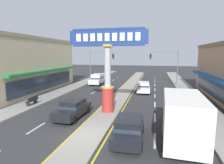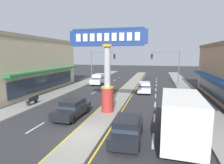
{
  "view_description": "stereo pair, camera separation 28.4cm",
  "coord_description": "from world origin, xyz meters",
  "px_view_note": "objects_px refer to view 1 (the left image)",
  "views": [
    {
      "loc": [
        4.16,
        -10.97,
        5.49
      ],
      "look_at": [
        -0.15,
        7.49,
        2.6
      ],
      "focal_mm": 29.25,
      "sensor_mm": 36.0,
      "label": 1
    },
    {
      "loc": [
        4.43,
        -10.91,
        5.49
      ],
      "look_at": [
        -0.15,
        7.49,
        2.6
      ],
      "focal_mm": 29.25,
      "sensor_mm": 36.0,
      "label": 2
    }
  ],
  "objects_px": {
    "sedan_far_right_lane": "(129,128)",
    "suv_mid_left_lane": "(97,79)",
    "district_sign": "(108,69)",
    "sedan_far_left_oncoming": "(143,87)",
    "traffic_light_left_side": "(99,61)",
    "box_truck_near_right_lane": "(181,115)",
    "storefront_left": "(19,65)",
    "traffic_light_right_side": "(167,61)",
    "sedan_near_left_lane": "(73,108)",
    "street_bench": "(32,100)"
  },
  "relations": [
    {
      "from": "sedan_near_left_lane",
      "to": "street_bench",
      "type": "xyz_separation_m",
      "value": [
        -5.69,
        2.13,
        -0.14
      ]
    },
    {
      "from": "sedan_far_right_lane",
      "to": "storefront_left",
      "type": "bearing_deg",
      "value": 145.98
    },
    {
      "from": "sedan_far_left_oncoming",
      "to": "district_sign",
      "type": "bearing_deg",
      "value": -104.73
    },
    {
      "from": "storefront_left",
      "to": "suv_mid_left_lane",
      "type": "xyz_separation_m",
      "value": [
        9.48,
        8.37,
        -2.95
      ]
    },
    {
      "from": "traffic_light_left_side",
      "to": "sedan_far_right_lane",
      "type": "xyz_separation_m",
      "value": [
        8.97,
        -22.51,
        -3.46
      ]
    },
    {
      "from": "district_sign",
      "to": "storefront_left",
      "type": "relative_size",
      "value": 0.41
    },
    {
      "from": "district_sign",
      "to": "sedan_near_left_lane",
      "type": "xyz_separation_m",
      "value": [
        -2.69,
        -1.84,
        -3.42
      ]
    },
    {
      "from": "district_sign",
      "to": "suv_mid_left_lane",
      "type": "relative_size",
      "value": 1.65
    },
    {
      "from": "suv_mid_left_lane",
      "to": "traffic_light_left_side",
      "type": "bearing_deg",
      "value": 98.61
    },
    {
      "from": "sedan_far_right_lane",
      "to": "suv_mid_left_lane",
      "type": "xyz_separation_m",
      "value": [
        -8.69,
        20.64,
        0.2
      ]
    },
    {
      "from": "traffic_light_left_side",
      "to": "street_bench",
      "type": "xyz_separation_m",
      "value": [
        -2.1,
        -17.19,
        -3.6
      ]
    },
    {
      "from": "traffic_light_right_side",
      "to": "suv_mid_left_lane",
      "type": "xyz_separation_m",
      "value": [
        -12.27,
        -1.53,
        -3.26
      ]
    },
    {
      "from": "district_sign",
      "to": "traffic_light_left_side",
      "type": "height_order",
      "value": "district_sign"
    },
    {
      "from": "storefront_left",
      "to": "traffic_light_right_side",
      "type": "bearing_deg",
      "value": 24.46
    },
    {
      "from": "box_truck_near_right_lane",
      "to": "sedan_far_left_oncoming",
      "type": "height_order",
      "value": "box_truck_near_right_lane"
    },
    {
      "from": "street_bench",
      "to": "sedan_far_right_lane",
      "type": "bearing_deg",
      "value": -25.68
    },
    {
      "from": "traffic_light_left_side",
      "to": "sedan_far_right_lane",
      "type": "height_order",
      "value": "traffic_light_left_side"
    },
    {
      "from": "traffic_light_right_side",
      "to": "sedan_near_left_lane",
      "type": "xyz_separation_m",
      "value": [
        -8.97,
        -18.98,
        -3.46
      ]
    },
    {
      "from": "traffic_light_left_side",
      "to": "sedan_near_left_lane",
      "type": "bearing_deg",
      "value": -79.48
    },
    {
      "from": "traffic_light_left_side",
      "to": "sedan_far_right_lane",
      "type": "distance_m",
      "value": 24.48
    },
    {
      "from": "box_truck_near_right_lane",
      "to": "sedan_far_right_lane",
      "type": "bearing_deg",
      "value": -167.03
    },
    {
      "from": "district_sign",
      "to": "suv_mid_left_lane",
      "type": "bearing_deg",
      "value": 111.01
    },
    {
      "from": "suv_mid_left_lane",
      "to": "sedan_far_right_lane",
      "type": "bearing_deg",
      "value": -67.17
    },
    {
      "from": "storefront_left",
      "to": "traffic_light_left_side",
      "type": "xyz_separation_m",
      "value": [
        9.2,
        10.24,
        0.31
      ]
    },
    {
      "from": "sedan_far_left_oncoming",
      "to": "storefront_left",
      "type": "bearing_deg",
      "value": -170.59
    },
    {
      "from": "traffic_light_right_side",
      "to": "suv_mid_left_lane",
      "type": "bearing_deg",
      "value": -172.89
    },
    {
      "from": "street_bench",
      "to": "suv_mid_left_lane",
      "type": "bearing_deg",
      "value": 81.16
    },
    {
      "from": "district_sign",
      "to": "sedan_far_left_oncoming",
      "type": "height_order",
      "value": "district_sign"
    },
    {
      "from": "traffic_light_left_side",
      "to": "sedan_near_left_lane",
      "type": "xyz_separation_m",
      "value": [
        3.59,
        -19.32,
        -3.46
      ]
    },
    {
      "from": "box_truck_near_right_lane",
      "to": "traffic_light_right_side",
      "type": "bearing_deg",
      "value": 89.07
    },
    {
      "from": "box_truck_near_right_lane",
      "to": "suv_mid_left_lane",
      "type": "relative_size",
      "value": 1.51
    },
    {
      "from": "traffic_light_right_side",
      "to": "box_truck_near_right_lane",
      "type": "height_order",
      "value": "traffic_light_right_side"
    },
    {
      "from": "traffic_light_left_side",
      "to": "sedan_far_left_oncoming",
      "type": "xyz_separation_m",
      "value": [
        8.97,
        -7.23,
        -3.46
      ]
    },
    {
      "from": "box_truck_near_right_lane",
      "to": "street_bench",
      "type": "relative_size",
      "value": 4.36
    },
    {
      "from": "traffic_light_left_side",
      "to": "suv_mid_left_lane",
      "type": "bearing_deg",
      "value": -81.39
    },
    {
      "from": "sedan_far_right_lane",
      "to": "street_bench",
      "type": "xyz_separation_m",
      "value": [
        -11.07,
        5.32,
        -0.14
      ]
    },
    {
      "from": "street_bench",
      "to": "sedan_far_left_oncoming",
      "type": "bearing_deg",
      "value": 41.97
    },
    {
      "from": "suv_mid_left_lane",
      "to": "storefront_left",
      "type": "bearing_deg",
      "value": -138.58
    },
    {
      "from": "sedan_far_left_oncoming",
      "to": "traffic_light_left_side",
      "type": "bearing_deg",
      "value": 141.14
    },
    {
      "from": "sedan_far_right_lane",
      "to": "sedan_far_left_oncoming",
      "type": "distance_m",
      "value": 15.28
    },
    {
      "from": "storefront_left",
      "to": "traffic_light_left_side",
      "type": "distance_m",
      "value": 13.77
    },
    {
      "from": "district_sign",
      "to": "street_bench",
      "type": "height_order",
      "value": "district_sign"
    },
    {
      "from": "traffic_light_left_side",
      "to": "sedan_far_right_lane",
      "type": "relative_size",
      "value": 1.43
    },
    {
      "from": "traffic_light_right_side",
      "to": "sedan_near_left_lane",
      "type": "relative_size",
      "value": 1.42
    },
    {
      "from": "district_sign",
      "to": "sedan_far_left_oncoming",
      "type": "xyz_separation_m",
      "value": [
        2.7,
        10.25,
        -3.42
      ]
    },
    {
      "from": "sedan_far_right_lane",
      "to": "street_bench",
      "type": "height_order",
      "value": "sedan_far_right_lane"
    },
    {
      "from": "traffic_light_left_side",
      "to": "box_truck_near_right_lane",
      "type": "xyz_separation_m",
      "value": [
        12.21,
        -21.77,
        -2.55
      ]
    },
    {
      "from": "traffic_light_left_side",
      "to": "sedan_far_right_lane",
      "type": "bearing_deg",
      "value": -68.27
    },
    {
      "from": "district_sign",
      "to": "suv_mid_left_lane",
      "type": "xyz_separation_m",
      "value": [
        -5.99,
        15.61,
        -3.22
      ]
    },
    {
      "from": "storefront_left",
      "to": "traffic_light_right_side",
      "type": "height_order",
      "value": "storefront_left"
    }
  ]
}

